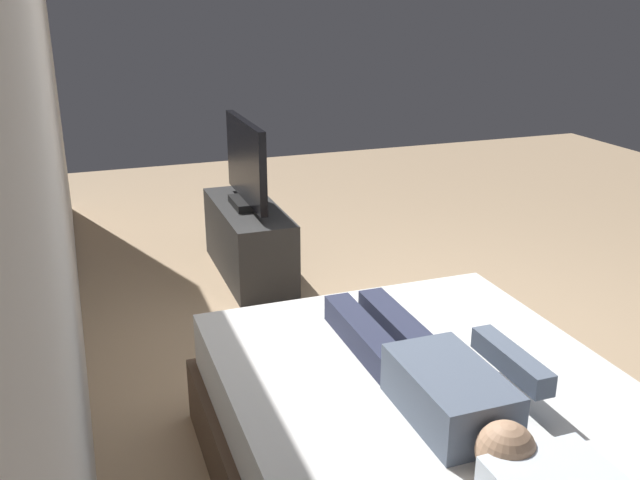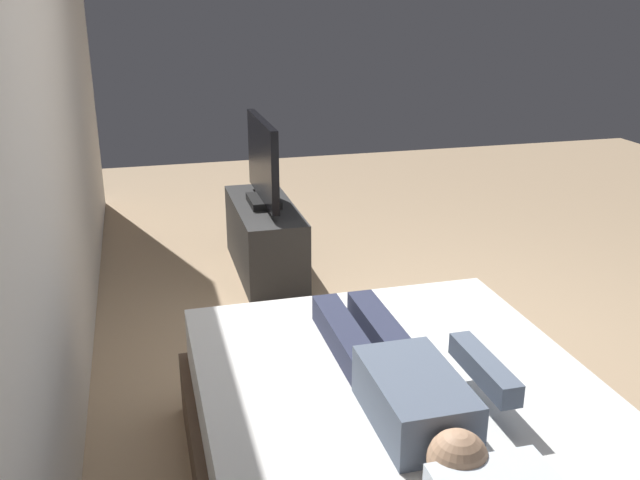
{
  "view_description": "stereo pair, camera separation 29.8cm",
  "coord_description": "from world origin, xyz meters",
  "views": [
    {
      "loc": [
        -2.95,
        1.61,
        1.9
      ],
      "look_at": [
        0.23,
        0.46,
        0.69
      ],
      "focal_mm": 39.35,
      "sensor_mm": 36.0,
      "label": 1
    },
    {
      "loc": [
        -3.04,
        1.33,
        1.9
      ],
      "look_at": [
        0.23,
        0.46,
        0.69
      ],
      "focal_mm": 39.35,
      "sensor_mm": 36.0,
      "label": 2
    }
  ],
  "objects": [
    {
      "name": "person",
      "position": [
        -1.06,
        0.5,
        0.62
      ],
      "size": [
        1.26,
        0.46,
        0.18
      ],
      "color": "slate",
      "rests_on": "bed"
    },
    {
      "name": "ground_plane",
      "position": [
        0.0,
        0.0,
        0.0
      ],
      "size": [
        10.0,
        10.0,
        0.0
      ],
      "primitive_type": "plane",
      "color": "tan"
    },
    {
      "name": "tv",
      "position": [
        1.54,
        0.52,
        0.78
      ],
      "size": [
        0.88,
        0.2,
        0.59
      ],
      "color": "black",
      "rests_on": "tv_stand"
    },
    {
      "name": "bed",
      "position": [
        -1.09,
        0.46,
        0.26
      ],
      "size": [
        2.03,
        1.53,
        0.54
      ],
      "color": "brown",
      "rests_on": "ground"
    },
    {
      "name": "back_wall",
      "position": [
        0.4,
        1.72,
        1.4
      ],
      "size": [
        6.4,
        0.1,
        2.8
      ],
      "primitive_type": "cube",
      "color": "silver",
      "rests_on": "ground"
    },
    {
      "name": "tv_stand",
      "position": [
        1.54,
        0.52,
        0.25
      ],
      "size": [
        1.1,
        0.4,
        0.5
      ],
      "primitive_type": "cube",
      "color": "#2D2D2D",
      "rests_on": "ground"
    },
    {
      "name": "remote",
      "position": [
        -0.91,
        0.1,
        0.55
      ],
      "size": [
        0.15,
        0.04,
        0.02
      ],
      "primitive_type": "cube",
      "color": "black",
      "rests_on": "bed"
    }
  ]
}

